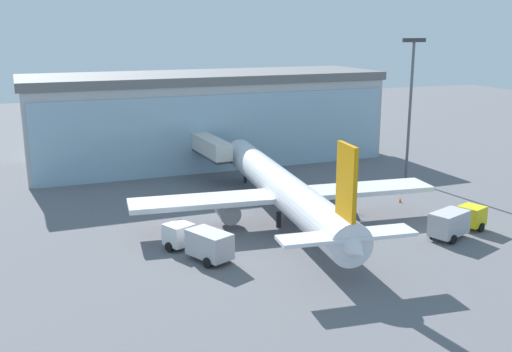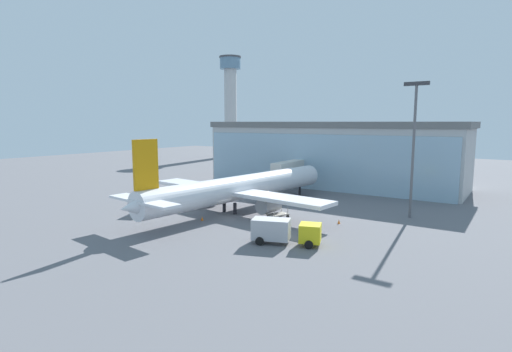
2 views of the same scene
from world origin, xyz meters
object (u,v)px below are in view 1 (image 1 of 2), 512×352
apron_light_mast (411,97)px  catering_truck (199,241)px  baggage_cart (347,210)px  safety_cone_nose (312,242)px  fuel_truck (457,221)px  safety_cone_wingtip (400,200)px  airplane (283,189)px  jet_bridge (205,146)px

apron_light_mast → catering_truck: (-32.62, -16.78, -9.37)m
baggage_cart → safety_cone_nose: bearing=-26.0°
fuel_truck → safety_cone_wingtip: 11.60m
apron_light_mast → safety_cone_wingtip: (-6.60, -8.61, -10.56)m
apron_light_mast → airplane: (-21.79, -9.82, -7.51)m
apron_light_mast → safety_cone_wingtip: apron_light_mast is taller
jet_bridge → catering_truck: size_ratio=1.88×
safety_cone_wingtip → jet_bridge: bearing=132.7°
jet_bridge → safety_cone_nose: (2.12, -28.04, -4.05)m
jet_bridge → apron_light_mast: apron_light_mast is taller
fuel_truck → safety_cone_nose: bearing=148.5°
fuel_truck → safety_cone_nose: (-14.14, 2.55, -1.19)m
catering_truck → apron_light_mast: bearing=-87.6°
jet_bridge → safety_cone_nose: jet_bridge is taller
jet_bridge → airplane: airplane is taller
apron_light_mast → safety_cone_wingtip: bearing=-127.5°
apron_light_mast → airplane: apron_light_mast is taller
apron_light_mast → fuel_truck: size_ratio=2.39×
apron_light_mast → baggage_cart: (-14.60, -10.58, -10.33)m
catering_truck → safety_cone_nose: catering_truck is taller
baggage_cart → catering_truck: bearing=-49.7°
catering_truck → safety_cone_nose: (10.50, -0.74, -1.19)m
apron_light_mast → airplane: bearing=-155.7°
apron_light_mast → safety_cone_nose: (-22.12, -17.52, -10.56)m
apron_light_mast → catering_truck: size_ratio=2.41×
catering_truck → baggage_cart: 19.07m
airplane → safety_cone_wingtip: bearing=-80.1°
jet_bridge → catering_truck: (-8.38, -27.30, -2.86)m
airplane → catering_truck: bearing=128.1°
catering_truck → baggage_cart: size_ratio=2.37×
airplane → jet_bridge: bearing=12.2°
jet_bridge → safety_cone_wingtip: size_ratio=25.77×
jet_bridge → apron_light_mast: bearing=-116.6°
airplane → fuel_truck: (13.81, -10.25, -1.86)m
fuel_truck → safety_cone_wingtip: fuel_truck is taller
catering_truck → safety_cone_wingtip: catering_truck is taller
safety_cone_wingtip → airplane: bearing=-175.5°
airplane → baggage_cart: (7.18, -0.77, -2.83)m
jet_bridge → airplane: 20.51m
jet_bridge → safety_cone_wingtip: 26.33m
airplane → safety_cone_nose: bearing=-177.1°
apron_light_mast → catering_truck: bearing=-152.8°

